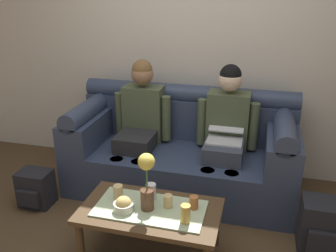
# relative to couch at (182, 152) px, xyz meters

# --- Properties ---
(back_wall_patterned) EXTENTS (6.00, 0.12, 2.90)m
(back_wall_patterned) POSITION_rel_couch_xyz_m (-0.00, 0.53, 1.08)
(back_wall_patterned) COLOR beige
(back_wall_patterned) RESTS_ON ground_plane
(couch) EXTENTS (2.09, 0.88, 0.96)m
(couch) POSITION_rel_couch_xyz_m (0.00, 0.00, 0.00)
(couch) COLOR #2D3851
(couch) RESTS_ON ground_plane
(person_left) EXTENTS (0.56, 0.67, 1.22)m
(person_left) POSITION_rel_couch_xyz_m (-0.41, -0.00, 0.29)
(person_left) COLOR #232326
(person_left) RESTS_ON ground_plane
(person_right) EXTENTS (0.56, 0.67, 1.22)m
(person_right) POSITION_rel_couch_xyz_m (0.41, -0.00, 0.29)
(person_right) COLOR #383D4C
(person_right) RESTS_ON ground_plane
(coffee_table) EXTENTS (0.99, 0.55, 0.41)m
(coffee_table) POSITION_rel_couch_xyz_m (-0.00, -1.01, -0.03)
(coffee_table) COLOR #47331E
(coffee_table) RESTS_ON ground_plane
(flower_vase) EXTENTS (0.12, 0.12, 0.43)m
(flower_vase) POSITION_rel_couch_xyz_m (-0.01, -1.03, 0.27)
(flower_vase) COLOR brown
(flower_vase) RESTS_ON coffee_table
(snack_bowl) EXTENTS (0.14, 0.14, 0.12)m
(snack_bowl) POSITION_rel_couch_xyz_m (-0.17, -1.09, 0.07)
(snack_bowl) COLOR silver
(snack_bowl) RESTS_ON coffee_table
(cup_near_left) EXTENTS (0.06, 0.06, 0.09)m
(cup_near_left) POSITION_rel_couch_xyz_m (0.30, -0.94, 0.08)
(cup_near_left) COLOR #B26633
(cup_near_left) RESTS_ON coffee_table
(cup_near_right) EXTENTS (0.07, 0.07, 0.10)m
(cup_near_right) POSITION_rel_couch_xyz_m (-0.26, -0.95, 0.08)
(cup_near_right) COLOR #DBB77A
(cup_near_right) RESTS_ON coffee_table
(cup_far_center) EXTENTS (0.07, 0.07, 0.13)m
(cup_far_center) POSITION_rel_couch_xyz_m (0.28, -1.11, 0.10)
(cup_far_center) COLOR gold
(cup_far_center) RESTS_ON coffee_table
(cup_far_left) EXTENTS (0.06, 0.06, 0.09)m
(cup_far_left) POSITION_rel_couch_xyz_m (0.12, -0.97, 0.08)
(cup_far_left) COLOR #DBB77A
(cup_far_left) RESTS_ON coffee_table
(cup_far_right) EXTENTS (0.07, 0.07, 0.12)m
(cup_far_right) POSITION_rel_couch_xyz_m (-0.03, -0.90, 0.09)
(cup_far_right) COLOR silver
(cup_far_right) RESTS_ON coffee_table
(backpack_left) EXTENTS (0.29, 0.26, 0.33)m
(backpack_left) POSITION_rel_couch_xyz_m (-1.19, -0.65, -0.21)
(backpack_left) COLOR black
(backpack_left) RESTS_ON ground_plane
(backpack_right) EXTENTS (0.31, 0.30, 0.42)m
(backpack_right) POSITION_rel_couch_xyz_m (1.21, -0.66, -0.17)
(backpack_right) COLOR black
(backpack_right) RESTS_ON ground_plane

